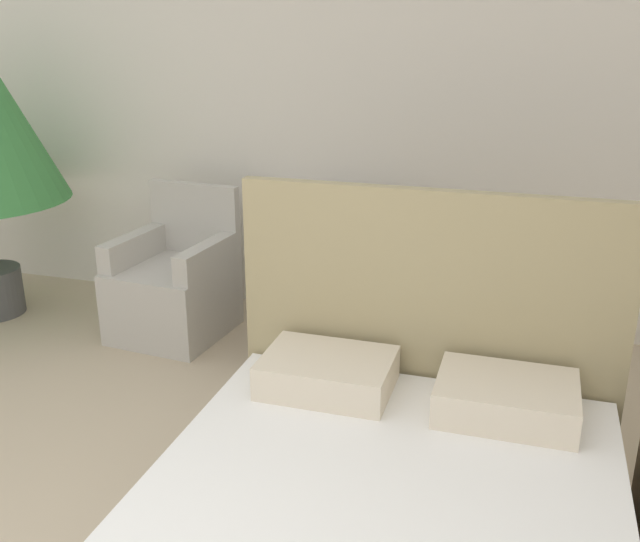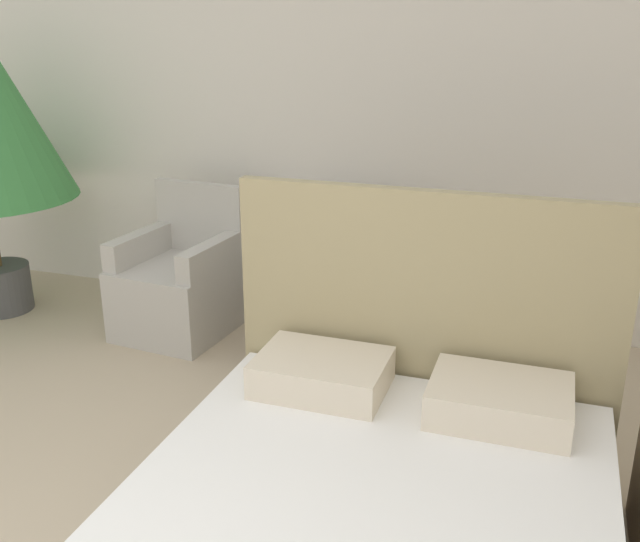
# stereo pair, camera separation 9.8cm
# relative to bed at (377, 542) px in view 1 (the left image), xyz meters

# --- Properties ---
(wall_back) EXTENTS (10.00, 0.06, 2.90)m
(wall_back) POSITION_rel_bed_xyz_m (-0.77, 2.48, 1.19)
(wall_back) COLOR silver
(wall_back) RESTS_ON ground_plane
(bed) EXTENTS (1.59, 1.98, 1.22)m
(bed) POSITION_rel_bed_xyz_m (0.00, 0.00, 0.00)
(bed) COLOR #4C4238
(bed) RESTS_ON ground_plane
(armchair_near_window_left) EXTENTS (0.67, 0.71, 0.89)m
(armchair_near_window_left) POSITION_rel_bed_xyz_m (-1.68, 1.81, 0.03)
(armchair_near_window_left) COLOR #B7B2A8
(armchair_near_window_left) RESTS_ON ground_plane
(armchair_near_window_right) EXTENTS (0.63, 0.67, 0.89)m
(armchair_near_window_right) POSITION_rel_bed_xyz_m (-0.73, 1.81, 0.03)
(armchair_near_window_right) COLOR #B7B2A8
(armchair_near_window_right) RESTS_ON ground_plane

